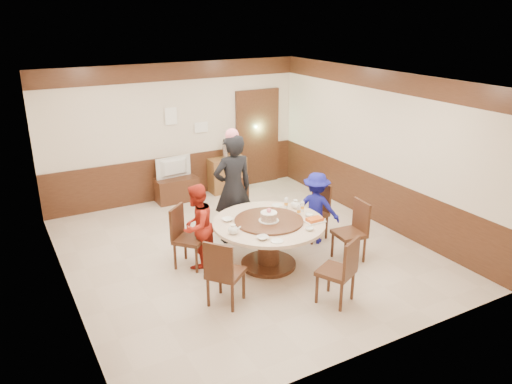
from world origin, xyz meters
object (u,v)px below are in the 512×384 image
person_red (197,226)px  shrimp_platter (315,220)px  banquet_table (269,235)px  tv_stand (176,189)px  person_standing (233,189)px  television (175,168)px  birthday_cake (269,216)px  side_cabinet (227,175)px  thermos (226,150)px  person_blue (316,208)px

person_red → shrimp_platter: size_ratio=4.42×
banquet_table → tv_stand: bearing=94.2°
person_standing → television: person_standing is taller
shrimp_platter → tv_stand: (-0.85, 3.72, -0.53)m
birthday_cake → side_cabinet: 3.60m
person_red → thermos: (1.87, 2.85, 0.28)m
person_blue → birthday_cake: 1.25m
tv_stand → television: television is taller
person_red → television: size_ratio=1.73×
television → birthday_cake: bearing=87.9°
banquet_table → thermos: (0.92, 3.41, 0.41)m
person_blue → shrimp_platter: bearing=100.4°
person_standing → person_red: size_ratio=1.42×
shrimp_platter → tv_stand: 3.85m
person_standing → side_cabinet: (1.01, 2.32, -0.57)m
banquet_table → shrimp_platter: bearing=-30.0°
birthday_cake → thermos: size_ratio=0.81×
banquet_table → thermos: bearing=74.9°
tv_stand → thermos: 1.36m
banquet_table → birthday_cake: birthday_cake is taller
birthday_cake → tv_stand: bearing=93.8°
banquet_table → thermos: size_ratio=4.51×
person_blue → television: bearing=-17.5°
banquet_table → person_standing: person_standing is taller
person_red → birthday_cake: 1.11m
person_blue → shrimp_platter: person_blue is taller
person_standing → person_blue: person_standing is taller
television → thermos: bearing=175.6°
side_cabinet → thermos: thermos is taller
person_blue → tv_stand: 3.34m
banquet_table → television: television is taller
shrimp_platter → thermos: (0.32, 3.75, 0.16)m
banquet_table → tv_stand: size_ratio=2.02×
shrimp_platter → tv_stand: bearing=102.9°
person_standing → television: size_ratio=2.47×
person_red → thermos: 3.42m
tv_stand → thermos: bearing=1.5°
banquet_table → side_cabinet: banquet_table is taller
birthday_cake → tv_stand: (-0.23, 3.41, -0.60)m
person_standing → person_blue: bearing=150.7°
banquet_table → tv_stand: (-0.25, 3.38, -0.28)m
side_cabinet → thermos: bearing=180.0°
person_red → side_cabinet: (1.90, 2.85, -0.29)m
birthday_cake → shrimp_platter: size_ratio=1.03×
side_cabinet → thermos: (-0.03, 0.00, 0.56)m
thermos → banquet_table: bearing=-105.1°
banquet_table → television: (-0.25, 3.38, 0.19)m
person_standing → tv_stand: person_standing is taller
tv_stand → television: bearing=0.0°
person_standing → shrimp_platter: size_ratio=6.30×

